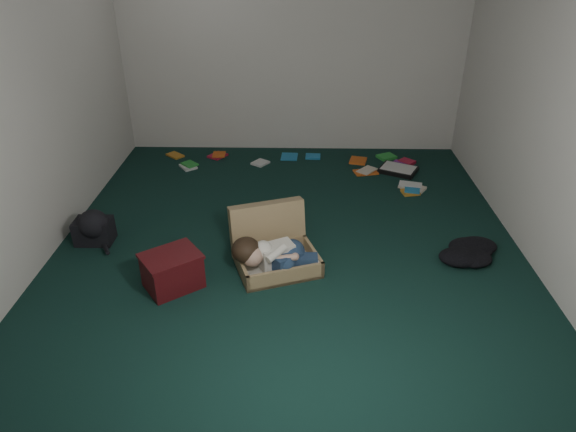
{
  "coord_description": "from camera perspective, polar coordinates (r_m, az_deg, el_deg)",
  "views": [
    {
      "loc": [
        0.08,
        -3.84,
        2.4
      ],
      "look_at": [
        0.0,
        -0.15,
        0.35
      ],
      "focal_mm": 32.0,
      "sensor_mm": 36.0,
      "label": 1
    }
  ],
  "objects": [
    {
      "name": "person",
      "position": [
        4.04,
        -1.6,
        -4.27
      ],
      "size": [
        0.7,
        0.36,
        0.29
      ],
      "rotation": [
        0.0,
        0.0,
        0.33
      ],
      "color": "white",
      "rests_on": "suitcase"
    },
    {
      "name": "wall_back",
      "position": [
        6.18,
        0.51,
        18.84
      ],
      "size": [
        4.5,
        0.0,
        4.5
      ],
      "primitive_type": "plane",
      "rotation": [
        1.57,
        0.0,
        0.0
      ],
      "color": "white",
      "rests_on": "ground"
    },
    {
      "name": "book_scatter",
      "position": [
        6.03,
        3.54,
        5.68
      ],
      "size": [
        3.02,
        1.21,
        0.02
      ],
      "color": "orange",
      "rests_on": "floor"
    },
    {
      "name": "paper_tray",
      "position": [
        5.99,
        12.15,
        5.05
      ],
      "size": [
        0.49,
        0.44,
        0.06
      ],
      "rotation": [
        0.0,
        0.0,
        -0.47
      ],
      "color": "black",
      "rests_on": "floor"
    },
    {
      "name": "wall_left",
      "position": [
        4.5,
        -26.95,
        11.85
      ],
      "size": [
        0.0,
        4.5,
        4.5
      ],
      "primitive_type": "plane",
      "rotation": [
        1.57,
        0.0,
        1.57
      ],
      "color": "white",
      "rests_on": "ground"
    },
    {
      "name": "suitcase",
      "position": [
        4.2,
        -1.64,
        -3.5
      ],
      "size": [
        0.8,
        0.79,
        0.46
      ],
      "rotation": [
        0.0,
        0.0,
        0.33
      ],
      "color": "#A08458",
      "rests_on": "floor"
    },
    {
      "name": "maroon_bin",
      "position": [
        4.01,
        -12.74,
        -5.94
      ],
      "size": [
        0.53,
        0.51,
        0.29
      ],
      "rotation": [
        0.0,
        0.0,
        0.64
      ],
      "color": "#460E11",
      "rests_on": "floor"
    },
    {
      "name": "wall_front",
      "position": [
        1.93,
        -1.37,
        -5.67
      ],
      "size": [
        4.5,
        0.0,
        4.5
      ],
      "primitive_type": "plane",
      "rotation": [
        -1.57,
        0.0,
        0.0
      ],
      "color": "white",
      "rests_on": "ground"
    },
    {
      "name": "wall_right",
      "position": [
        4.43,
        27.49,
        11.49
      ],
      "size": [
        0.0,
        4.5,
        4.5
      ],
      "primitive_type": "plane",
      "rotation": [
        1.57,
        0.0,
        -1.57
      ],
      "color": "white",
      "rests_on": "ground"
    },
    {
      "name": "clothing_pile",
      "position": [
        4.53,
        19.41,
        -3.78
      ],
      "size": [
        0.53,
        0.48,
        0.14
      ],
      "primitive_type": null,
      "rotation": [
        0.0,
        0.0,
        -0.32
      ],
      "color": "black",
      "rests_on": "floor"
    },
    {
      "name": "backpack",
      "position": [
        4.79,
        -20.76,
        -1.47
      ],
      "size": [
        0.39,
        0.32,
        0.24
      ],
      "primitive_type": null,
      "rotation": [
        0.0,
        0.0,
        0.01
      ],
      "color": "black",
      "rests_on": "floor"
    },
    {
      "name": "floor",
      "position": [
        4.53,
        0.04,
        -2.95
      ],
      "size": [
        4.5,
        4.5,
        0.0
      ],
      "primitive_type": "plane",
      "color": "black",
      "rests_on": "ground"
    }
  ]
}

